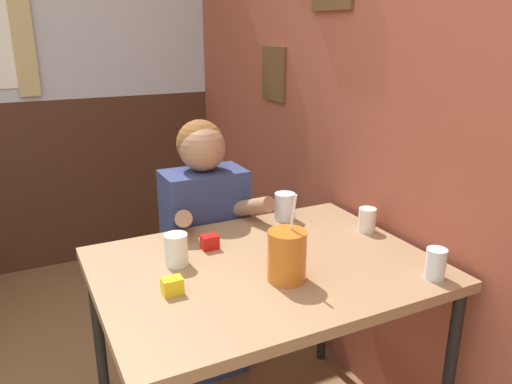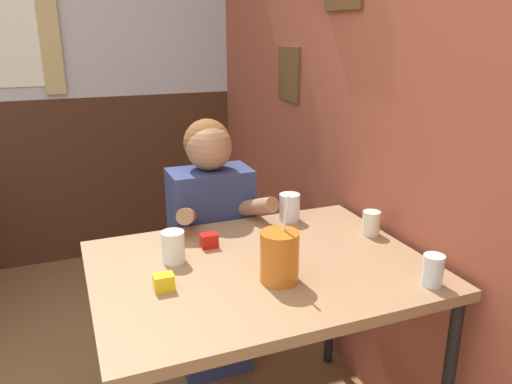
% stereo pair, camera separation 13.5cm
% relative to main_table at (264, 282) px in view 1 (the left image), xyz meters
% --- Properties ---
extents(brick_wall_right, '(0.08, 4.43, 2.70)m').
position_rel_main_table_xyz_m(brick_wall_right, '(0.60, 0.80, 0.64)').
color(brick_wall_right, '#9E4C38').
rests_on(brick_wall_right, ground_plane).
extents(main_table, '(1.09, 0.82, 0.78)m').
position_rel_main_table_xyz_m(main_table, '(0.00, 0.00, 0.00)').
color(main_table, '#93704C').
rests_on(main_table, ground_plane).
extents(person_seated, '(0.42, 0.40, 1.17)m').
position_rel_main_table_xyz_m(person_seated, '(-0.01, 0.53, -0.10)').
color(person_seated, navy).
rests_on(person_seated, ground_plane).
extents(cocktail_pitcher, '(0.12, 0.12, 0.28)m').
position_rel_main_table_xyz_m(cocktail_pitcher, '(0.01, -0.13, 0.15)').
color(cocktail_pitcher, '#C6661E').
rests_on(cocktail_pitcher, main_table).
extents(glass_near_pitcher, '(0.08, 0.08, 0.11)m').
position_rel_main_table_xyz_m(glass_near_pitcher, '(0.26, 0.33, 0.12)').
color(glass_near_pitcher, silver).
rests_on(glass_near_pitcher, main_table).
extents(glass_center, '(0.08, 0.08, 0.11)m').
position_rel_main_table_xyz_m(glass_center, '(-0.26, 0.12, 0.12)').
color(glass_center, silver).
rests_on(glass_center, main_table).
extents(glass_far_side, '(0.07, 0.07, 0.09)m').
position_rel_main_table_xyz_m(glass_far_side, '(0.48, 0.08, 0.11)').
color(glass_far_side, silver).
rests_on(glass_far_side, main_table).
extents(glass_by_brick, '(0.06, 0.06, 0.10)m').
position_rel_main_table_xyz_m(glass_by_brick, '(0.43, -0.32, 0.12)').
color(glass_by_brick, silver).
rests_on(glass_by_brick, main_table).
extents(condiment_ketchup, '(0.06, 0.04, 0.05)m').
position_rel_main_table_xyz_m(condiment_ketchup, '(-0.12, 0.19, 0.09)').
color(condiment_ketchup, '#B7140F').
rests_on(condiment_ketchup, main_table).
extents(condiment_mustard, '(0.06, 0.04, 0.05)m').
position_rel_main_table_xyz_m(condiment_mustard, '(-0.33, -0.05, 0.09)').
color(condiment_mustard, yellow).
rests_on(condiment_mustard, main_table).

